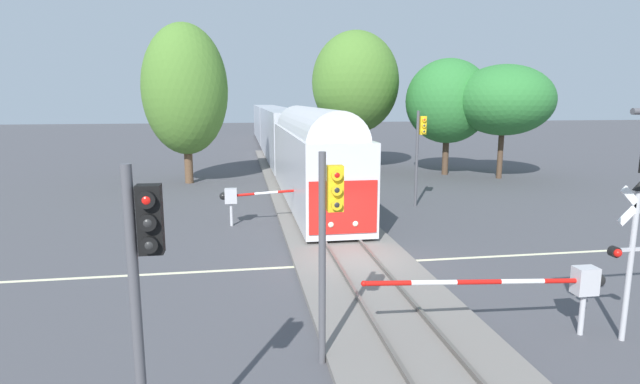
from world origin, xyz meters
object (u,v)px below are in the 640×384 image
Objects in this scene: crossing_gate_near at (558,283)px; elm_centre_background at (355,83)px; crossing_gate_far at (246,196)px; traffic_signal_far_side at (420,143)px; maple_right_background at (504,100)px; traffic_signal_near_left at (143,279)px; commuter_train at (281,132)px; crossing_signal_mast at (633,246)px; traffic_signal_median at (329,225)px; oak_far_right at (448,101)px; oak_behind_train at (185,90)px.

elm_centre_background is (1.90, 30.80, 5.81)m from crossing_gate_near.
elm_centre_background is (9.37, 17.98, 5.80)m from crossing_gate_far.
maple_right_background is at bearing 42.20° from traffic_signal_far_side.
crossing_gate_near is 10.05m from traffic_signal_near_left.
crossing_gate_near is 14.83m from crossing_gate_far.
crossing_signal_mast is at bearing -82.24° from commuter_train.
commuter_train is 10.42× the size of crossing_gate_far.
traffic_signal_median is 0.42× the size of elm_centre_background.
crossing_gate_near is 0.70× the size of oak_far_right.
traffic_signal_median is 0.44× the size of oak_behind_train.
crossing_gate_far is 14.55m from oak_behind_train.
elm_centre_background reaches higher than maple_right_background.
elm_centre_background reaches higher than crossing_gate_near.
oak_far_right is 19.70m from oak_behind_train.
traffic_signal_far_side reaches higher than crossing_gate_near.
commuter_train is 23.40m from traffic_signal_far_side.
oak_behind_train is (-19.66, -0.98, 0.80)m from oak_far_right.
commuter_train is at bearing 82.60° from traffic_signal_near_left.
traffic_signal_near_left is 0.44× the size of elm_centre_background.
commuter_train is 38.78m from traffic_signal_median.
oak_behind_train is (-5.45, 26.26, 3.28)m from traffic_signal_median.
traffic_signal_far_side is (0.49, 16.18, 1.09)m from crossing_signal_mast.
crossing_gate_far is 10.20m from traffic_signal_far_side.
commuter_train is 15.09m from oak_behind_train.
crossing_gate_near is 0.75× the size of maple_right_background.
crossing_gate_near is 1.25× the size of traffic_signal_near_left.
maple_right_background is (17.48, 24.71, 2.56)m from traffic_signal_median.
crossing_signal_mast is 29.64m from oak_behind_train.
traffic_signal_median is (1.61, -13.18, 1.82)m from crossing_gate_far.
elm_centre_background reaches higher than traffic_signal_far_side.
traffic_signal_far_side is 22.36m from traffic_signal_near_left.
traffic_signal_near_left is at bearing -163.63° from crossing_signal_mast.
crossing_signal_mast is at bearing 16.37° from traffic_signal_near_left.
maple_right_background is (11.62, 24.35, 4.39)m from crossing_gate_near.
oak_far_right is (17.51, 30.51, 2.33)m from traffic_signal_near_left.
traffic_signal_near_left is at bearing -126.59° from maple_right_background.
traffic_signal_near_left is 35.25m from oak_far_right.
traffic_signal_near_left is (-5.45, -41.99, 0.67)m from commuter_train.
traffic_signal_median is 0.54× the size of oak_far_right.
traffic_signal_median is at bearing -83.02° from crossing_gate_far.
maple_right_background is at bearing -33.56° from elm_centre_background.
crossing_gate_far is at bearing -73.65° from oak_behind_train.
traffic_signal_median is at bearing -103.98° from elm_centre_background.
traffic_signal_far_side is (2.07, 15.69, 2.13)m from crossing_gate_near.
maple_right_background is at bearing 64.49° from crossing_gate_near.
crossing_gate_far is at bearing -163.22° from traffic_signal_far_side.
commuter_train is 12.04× the size of traffic_signal_far_side.
oak_behind_train is at bearing -121.38° from commuter_train.
traffic_signal_median is at bearing -93.18° from commuter_train.
commuter_train is at bearing 136.41° from oak_far_right.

